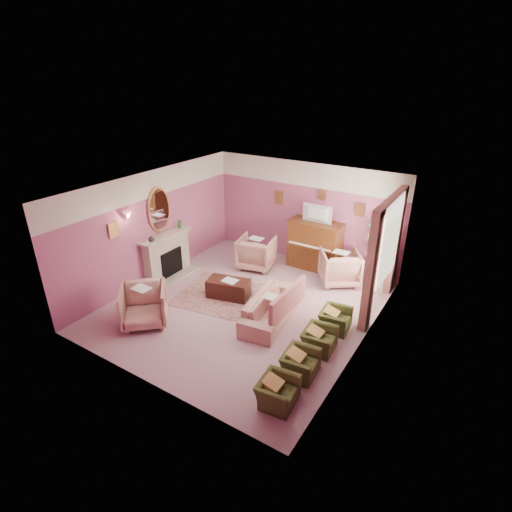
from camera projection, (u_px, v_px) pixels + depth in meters
The scene contains 48 objects.
floor at pixel (245, 305), 9.29m from camera, with size 5.50×6.00×0.01m, color #A67D86.
ceiling at pixel (243, 188), 8.10m from camera, with size 5.50×6.00×0.01m, color silver.
wall_back at pixel (305, 213), 10.99m from camera, with size 5.50×0.02×2.80m, color #824469.
wall_front at pixel (140, 315), 6.40m from camera, with size 5.50×0.02×2.80m, color #824469.
wall_left at pixel (153, 227), 10.03m from camera, with size 0.02×6.00×2.80m, color #824469.
wall_right at pixel (367, 283), 7.36m from camera, with size 0.02×6.00×2.80m, color #824469.
picture_rail_band at pixel (306, 174), 10.53m from camera, with size 5.50×0.01×0.65m, color silver.
stripe_panel at pixel (384, 271), 8.51m from camera, with size 0.01×3.00×2.15m, color #A4B295.
fireplace_surround at pixel (167, 256), 10.46m from camera, with size 0.30×1.40×1.10m, color tan.
fireplace_inset at pixel (170, 262), 10.48m from camera, with size 0.18×0.72×0.68m, color black.
fire_ember at pixel (172, 268), 10.53m from camera, with size 0.06×0.54×0.10m, color #F5571B.
mantel_shelf at pixel (165, 236), 10.21m from camera, with size 0.40×1.55×0.07m, color tan.
hearth at pixel (174, 276), 10.59m from camera, with size 0.55×1.50×0.02m, color tan.
mirror_frame at pixel (159, 210), 9.99m from camera, with size 0.04×0.72×1.20m, color tan.
mirror_glass at pixel (159, 210), 9.98m from camera, with size 0.01×0.60×1.06m, color silver.
sconce_shade at pixel (127, 215), 9.07m from camera, with size 0.20×0.20×0.16m, color #F08875.
piano at pixel (315, 246), 10.82m from camera, with size 1.40×0.60×1.30m, color #532A11.
piano_keyshelf at pixel (309, 248), 10.53m from camera, with size 1.30×0.12×0.06m, color #532A11.
piano_keys at pixel (309, 246), 10.51m from camera, with size 1.20×0.08×0.02m, color beige.
piano_top at pixel (316, 223), 10.55m from camera, with size 1.45×0.65×0.04m, color #532A11.
television at pixel (316, 213), 10.38m from camera, with size 0.80×0.12×0.48m, color black.
print_back_left at pixel (279, 198), 11.22m from camera, with size 0.30×0.03×0.38m, color tan.
print_back_right at pixel (360, 210), 10.05m from camera, with size 0.26×0.03×0.34m, color tan.
print_back_mid at pixel (322, 195), 10.47m from camera, with size 0.22×0.03×0.26m, color tan.
print_left_wall at pixel (114, 230), 8.95m from camera, with size 0.03×0.28×0.36m, color tan.
window_blind at pixel (390, 240), 8.45m from camera, with size 0.03×1.40×1.80m, color silver.
curtain_left at pixel (371, 273), 7.95m from camera, with size 0.16×0.34×2.60m, color #A9595B.
curtain_right at pixel (395, 242), 9.36m from camera, with size 0.16×0.34×2.60m, color #A9595B.
pelmet at pixel (392, 201), 8.12m from camera, with size 0.16×2.20×0.16m, color #A9595B.
mantel_plant at pixel (180, 223), 10.55m from camera, with size 0.16×0.16×0.28m, color #38792D.
mantel_vase at pixel (151, 238), 9.77m from camera, with size 0.16×0.16×0.16m, color silver.
area_rug at pixel (231, 297), 9.62m from camera, with size 2.50×1.80×0.01m, color #925E56.
coffee_table at pixel (229, 288), 9.55m from camera, with size 1.00×0.50×0.45m, color black.
table_paper at pixel (230, 281), 9.43m from camera, with size 0.35×0.28×0.01m, color silver.
sofa at pixel (272, 303), 8.63m from camera, with size 0.65×1.94×0.78m, color tan.
sofa_throw at pixel (288, 300), 8.35m from camera, with size 0.10×1.47×0.54m, color #A9595B.
floral_armchair_left at pixel (256, 251), 10.91m from camera, with size 0.92×0.92×0.96m, color tan.
floral_armchair_right at pixel (340, 266), 10.10m from camera, with size 0.92×0.92×0.96m, color tan.
floral_armchair_front at pixel (143, 304), 8.45m from camera, with size 0.92×0.92×0.96m, color tan.
olive_chair_a at pixel (278, 388), 6.46m from camera, with size 0.48×0.68×0.58m, color #3E471D.
olive_chair_b at pixel (300, 360), 7.09m from camera, with size 0.48×0.68×0.58m, color #3E471D.
olive_chair_c at pixel (319, 336), 7.72m from camera, with size 0.48×0.68×0.58m, color #3E471D.
olive_chair_d at pixel (336, 316), 8.35m from camera, with size 0.48×0.68×0.58m, color #3E471D.
side_table at pixel (382, 273), 10.01m from camera, with size 0.52×0.52×0.70m, color silver.
side_plant_big at pixel (385, 254), 9.79m from camera, with size 0.30×0.30×0.34m, color #38792D.
side_plant_small at pixel (388, 258), 9.67m from camera, with size 0.16×0.16×0.28m, color #38792D.
palm_pot at pixel (375, 280), 10.07m from camera, with size 0.34×0.34×0.34m, color brown.
palm_plant at pixel (379, 247), 9.70m from camera, with size 0.76×0.76×1.44m, color #38792D.
Camera 1 is at (4.46, -6.56, 4.97)m, focal length 28.00 mm.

